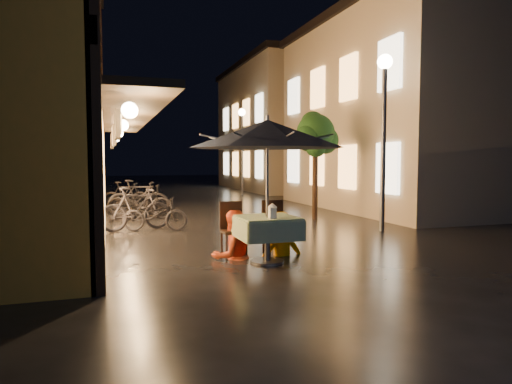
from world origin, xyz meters
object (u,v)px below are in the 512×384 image
object	(u,v)px
patio_umbrella	(267,134)
table_lantern	(272,210)
bicycle_0	(155,214)
person_yellow	(281,213)
streetlamp_near	(384,110)
cafe_table	(267,228)
person_orange	(232,211)

from	to	relation	value
patio_umbrella	table_lantern	distance (m)	1.25
patio_umbrella	bicycle_0	size ratio (longest dim) A/B	1.67
person_yellow	patio_umbrella	bearing A→B (deg)	47.46
table_lantern	streetlamp_near	bearing A→B (deg)	34.43
patio_umbrella	table_lantern	bearing A→B (deg)	-90.00
cafe_table	person_orange	bearing A→B (deg)	129.44
streetlamp_near	cafe_table	bearing A→B (deg)	-148.18
patio_umbrella	person_yellow	xyz separation A→B (m)	(0.45, 0.54, -1.39)
person_yellow	table_lantern	bearing A→B (deg)	57.55
cafe_table	person_yellow	distance (m)	0.72
streetlamp_near	table_lantern	bearing A→B (deg)	-145.57
person_orange	person_yellow	bearing A→B (deg)	163.84
patio_umbrella	bicycle_0	world-z (taller)	patio_umbrella
cafe_table	bicycle_0	world-z (taller)	bicycle_0
table_lantern	person_orange	size ratio (longest dim) A/B	0.15
streetlamp_near	table_lantern	xyz separation A→B (m)	(-3.80, -2.61, -2.00)
table_lantern	person_yellow	bearing A→B (deg)	60.12
cafe_table	table_lantern	bearing A→B (deg)	-90.00
person_orange	bicycle_0	world-z (taller)	person_orange
person_yellow	bicycle_0	world-z (taller)	person_yellow
table_lantern	person_yellow	size ratio (longest dim) A/B	0.16
table_lantern	person_orange	xyz separation A→B (m)	(-0.45, 0.80, -0.10)
cafe_table	person_orange	size ratio (longest dim) A/B	0.60
streetlamp_near	person_orange	world-z (taller)	streetlamp_near
streetlamp_near	person_yellow	size ratio (longest dim) A/B	2.78
cafe_table	bicycle_0	xyz separation A→B (m)	(-1.44, 4.06, -0.18)
person_orange	bicycle_0	size ratio (longest dim) A/B	1.06
streetlamp_near	bicycle_0	size ratio (longest dim) A/B	2.73
patio_umbrella	person_orange	xyz separation A→B (m)	(-0.45, 0.55, -1.33)
table_lantern	cafe_table	bearing A→B (deg)	90.00
cafe_table	table_lantern	xyz separation A→B (m)	(-0.00, -0.25, 0.33)
person_yellow	bicycle_0	size ratio (longest dim) A/B	0.98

